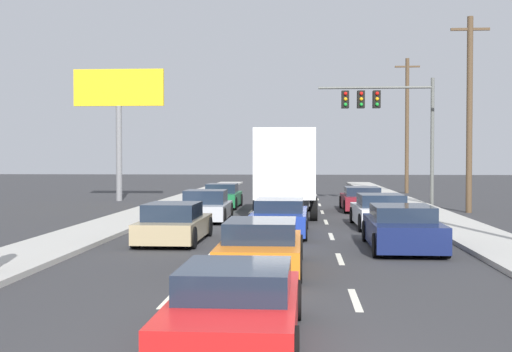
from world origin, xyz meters
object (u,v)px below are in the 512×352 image
Objects in this scene: car_green at (222,197)px; car_orange at (261,247)px; car_red at (235,307)px; car_white at (380,212)px; car_navy at (402,229)px; car_silver at (206,207)px; car_maroon at (361,199)px; traffic_signal_mast at (380,109)px; utility_pole_far at (407,124)px; utility_pole_mid at (469,112)px; car_tan at (174,224)px; box_truck at (286,169)px; car_blue at (280,218)px; roadside_billboard at (119,103)px.

car_orange is at bearing -80.61° from car_green.
car_orange reaches higher than car_red.
car_white is 0.96× the size of car_navy.
car_silver is (0.17, -7.20, -0.00)m from car_green.
car_maroon is (3.82, 23.92, 0.05)m from car_red.
car_orange is 6.23m from car_red.
traffic_signal_mast is 12.71m from utility_pole_far.
car_navy is 31.38m from utility_pole_far.
car_maroon is 0.47× the size of utility_pole_mid.
car_silver is 0.98× the size of car_tan.
box_truck is 9.85m from traffic_signal_mast.
car_tan is 0.97× the size of car_maroon.
car_blue reaches higher than car_orange.
traffic_signal_mast is at bearing 85.44° from car_navy.
roadside_billboard is at bearing 158.21° from utility_pole_mid.
car_blue is at bearing -108.56° from traffic_signal_mast.
utility_pole_far is (-0.22, 17.57, 0.30)m from utility_pole_mid.
car_silver is 0.45× the size of utility_pole_mid.
car_red is (2.99, -11.21, -0.05)m from car_tan.
car_tan is 6.85m from car_navy.
car_tan is 0.46× the size of utility_pole_mid.
car_navy is 0.57× the size of roadside_billboard.
car_blue reaches higher than car_maroon.
box_truck is 1.15× the size of traffic_signal_mast.
utility_pole_far is (11.76, 15.26, 4.48)m from car_green.
car_tan is at bearing 104.96° from car_red.
car_silver reaches higher than car_red.
car_silver is at bearing 129.58° from car_navy.
car_green reaches higher than car_maroon.
car_silver reaches higher than car_blue.
car_white reaches higher than car_green.
car_tan is at bearing -144.64° from car_blue.
car_green is 7.21m from car_silver.
box_truck is 5.11m from car_maroon.
roadside_billboard is (-7.04, 19.51, 5.31)m from car_tan.
car_white is 0.47× the size of utility_pole_mid.
box_truck is 0.82× the size of utility_pole_far.
car_blue is 0.59× the size of roadside_billboard.
car_white reaches higher than car_red.
car_tan is (0.20, -14.29, -0.01)m from car_green.
roadside_billboard is at bearing 153.88° from car_maroon.
utility_pole_mid is at bearing 69.26° from car_red.
traffic_signal_mast is at bearing -105.21° from utility_pole_far.
utility_pole_far is (3.33, 12.26, -0.25)m from traffic_signal_mast.
car_tan is 0.98× the size of car_white.
car_silver reaches higher than car_navy.
car_tan reaches higher than car_orange.
car_maroon is at bearing 89.76° from car_navy.
car_navy reaches higher than car_red.
box_truck is at bearing 89.58° from car_blue.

